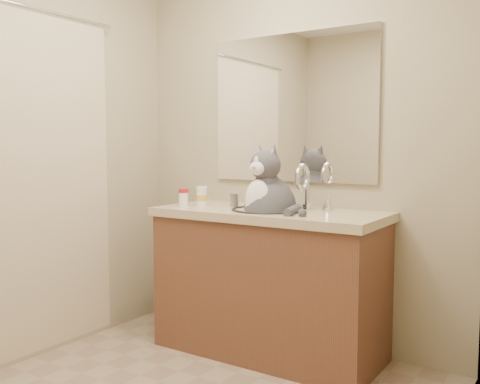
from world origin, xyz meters
name	(u,v)px	position (x,y,z in m)	size (l,w,h in m)	color
room	(155,150)	(0.00, 0.00, 1.20)	(2.22, 2.52, 2.42)	gray
vanity	(269,279)	(0.00, 0.96, 0.44)	(1.34, 0.59, 1.12)	brown
mirror	(292,108)	(0.00, 1.24, 1.45)	(1.10, 0.02, 0.90)	white
shower_curtain	(24,180)	(-1.05, 0.10, 1.03)	(0.02, 1.30, 1.93)	beige
cat	(269,205)	(0.01, 0.94, 0.88)	(0.41, 0.40, 0.59)	#424247
pill_bottle_redcap	(184,197)	(-0.56, 0.87, 0.90)	(0.08, 0.08, 0.10)	white
pill_bottle_orange	(202,196)	(-0.48, 0.95, 0.91)	(0.09, 0.09, 0.12)	white
grey_canister	(234,200)	(-0.26, 0.99, 0.89)	(0.06, 0.06, 0.08)	slate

